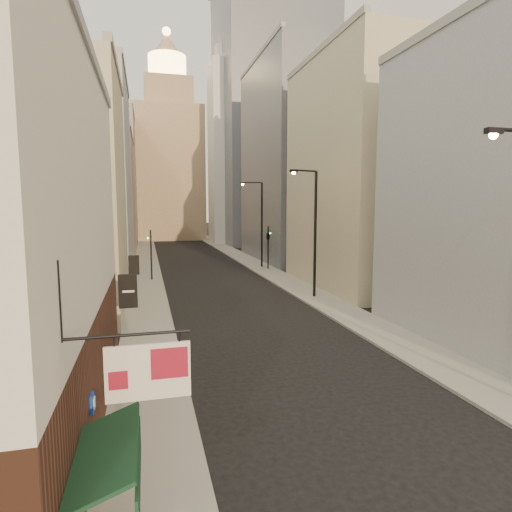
{
  "coord_description": "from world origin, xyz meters",
  "views": [
    {
      "loc": [
        -6.47,
        -5.1,
        7.3
      ],
      "look_at": [
        -0.09,
        19.59,
        4.3
      ],
      "focal_mm": 30.0,
      "sensor_mm": 36.0,
      "label": 1
    }
  ],
  "objects_px": {
    "clock_tower": "(169,158)",
    "streetlamp_far": "(260,219)",
    "streetlamp_mid": "(313,226)",
    "white_tower": "(231,147)",
    "traffic_light_right": "(268,236)",
    "traffic_light_left": "(151,246)"
  },
  "relations": [
    {
      "from": "white_tower",
      "to": "traffic_light_left",
      "type": "height_order",
      "value": "white_tower"
    },
    {
      "from": "streetlamp_mid",
      "to": "traffic_light_right",
      "type": "relative_size",
      "value": 2.0
    },
    {
      "from": "streetlamp_mid",
      "to": "traffic_light_right",
      "type": "bearing_deg",
      "value": 68.19
    },
    {
      "from": "clock_tower",
      "to": "white_tower",
      "type": "height_order",
      "value": "clock_tower"
    },
    {
      "from": "white_tower",
      "to": "traffic_light_right",
      "type": "height_order",
      "value": "white_tower"
    },
    {
      "from": "traffic_light_left",
      "to": "traffic_light_right",
      "type": "bearing_deg",
      "value": -179.51
    },
    {
      "from": "white_tower",
      "to": "streetlamp_mid",
      "type": "relative_size",
      "value": 4.15
    },
    {
      "from": "white_tower",
      "to": "streetlamp_mid",
      "type": "xyz_separation_m",
      "value": [
        -3.88,
        -52.02,
        -12.9
      ]
    },
    {
      "from": "streetlamp_mid",
      "to": "traffic_light_left",
      "type": "distance_m",
      "value": 16.7
    },
    {
      "from": "traffic_light_right",
      "to": "streetlamp_mid",
      "type": "bearing_deg",
      "value": 63.45
    },
    {
      "from": "traffic_light_left",
      "to": "traffic_light_right",
      "type": "xyz_separation_m",
      "value": [
        12.97,
        4.1,
        0.49
      ]
    },
    {
      "from": "white_tower",
      "to": "streetlamp_far",
      "type": "distance_m",
      "value": 37.22
    },
    {
      "from": "white_tower",
      "to": "streetlamp_far",
      "type": "height_order",
      "value": "white_tower"
    },
    {
      "from": "clock_tower",
      "to": "streetlamp_mid",
      "type": "xyz_separation_m",
      "value": [
        7.12,
        -66.02,
        -11.92
      ]
    },
    {
      "from": "clock_tower",
      "to": "traffic_light_left",
      "type": "relative_size",
      "value": 8.98
    },
    {
      "from": "clock_tower",
      "to": "streetlamp_mid",
      "type": "distance_m",
      "value": 67.46
    },
    {
      "from": "clock_tower",
      "to": "streetlamp_far",
      "type": "xyz_separation_m",
      "value": [
        7.45,
        -48.74,
        -11.9
      ]
    },
    {
      "from": "clock_tower",
      "to": "traffic_light_left",
      "type": "xyz_separation_m",
      "value": [
        -5.04,
        -54.8,
        -14.22
      ]
    },
    {
      "from": "clock_tower",
      "to": "traffic_light_right",
      "type": "distance_m",
      "value": 53.13
    },
    {
      "from": "streetlamp_mid",
      "to": "white_tower",
      "type": "bearing_deg",
      "value": 66.95
    },
    {
      "from": "streetlamp_mid",
      "to": "streetlamp_far",
      "type": "bearing_deg",
      "value": 70.12
    },
    {
      "from": "traffic_light_left",
      "to": "traffic_light_right",
      "type": "height_order",
      "value": "same"
    }
  ]
}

